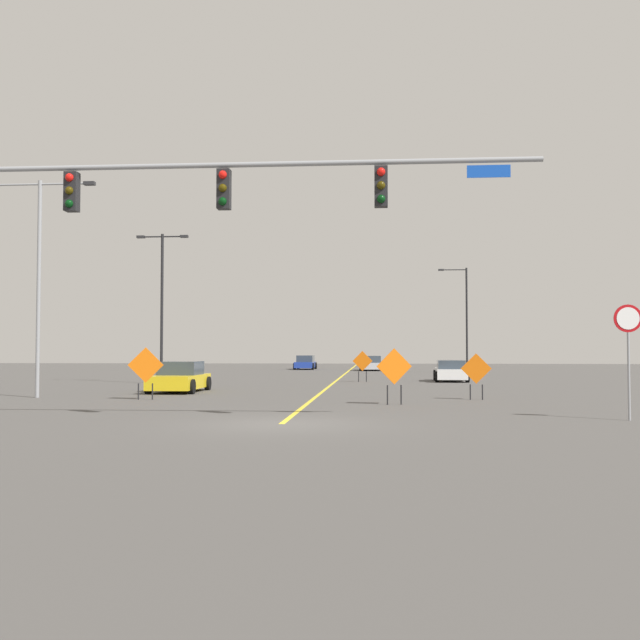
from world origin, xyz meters
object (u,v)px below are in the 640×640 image
Objects in this scene: construction_sign_left_lane at (476,371)px; construction_sign_median_near at (394,369)px; street_lamp_near_right at (39,268)px; street_lamp_far_right at (465,315)px; car_silver_near at (371,364)px; car_yellow_passing at (180,378)px; car_blue_mid at (305,363)px; traffic_signal_assembly at (142,209)px; construction_sign_right_lane at (146,367)px; stop_sign at (628,339)px; car_white_approaching at (451,371)px; construction_sign_left_shoulder at (362,363)px; street_lamp_mid_right at (162,296)px.

construction_sign_left_lane is 4.21m from construction_sign_median_near.
construction_sign_left_lane is at bearing 0.16° from street_lamp_near_right.
street_lamp_far_right reaches higher than car_silver_near.
car_yellow_passing is at bearing 43.24° from street_lamp_near_right.
street_lamp_near_right reaches higher than car_blue_mid.
car_blue_mid is at bearing 104.16° from construction_sign_left_lane.
construction_sign_right_lane is (-2.66, 8.78, -4.40)m from traffic_signal_assembly.
construction_sign_left_lane is (9.96, 9.69, -4.54)m from traffic_signal_assembly.
stop_sign is 47.01m from car_silver_near.
construction_sign_left_lane is 16.28m from car_white_approaching.
car_blue_mid is (6.73, 41.94, -4.58)m from street_lamp_near_right.
traffic_signal_assembly is at bearing -134.29° from construction_sign_median_near.
stop_sign is at bearing -69.27° from construction_sign_left_lane.
car_yellow_passing is at bearing 141.95° from stop_sign.
construction_sign_left_shoulder is 0.42× the size of car_white_approaching.
traffic_signal_assembly is 10.66m from construction_sign_median_near.
construction_sign_left_shoulder is (11.17, 3.19, -3.77)m from street_lamp_mid_right.
street_lamp_far_right is at bearing 80.31° from car_white_approaching.
construction_sign_right_lane is 1.10× the size of construction_sign_left_shoulder.
construction_sign_left_lane is at bearing 40.80° from construction_sign_median_near.
construction_sign_right_lane is at bearing -175.86° from construction_sign_left_lane.
car_yellow_passing is at bearing -138.09° from car_white_approaching.
traffic_signal_assembly is at bearing -172.60° from stop_sign.
street_lamp_far_right is at bearing 84.03° from construction_sign_left_lane.
traffic_signal_assembly is 3.71× the size of car_yellow_passing.
car_white_approaching is at bearing 52.32° from construction_sign_right_lane.
street_lamp_far_right is 4.36× the size of construction_sign_median_near.
traffic_signal_assembly is 3.77× the size of car_blue_mid.
construction_sign_median_near reaches higher than car_white_approaching.
construction_sign_left_shoulder is (7.99, 16.06, -0.11)m from construction_sign_right_lane.
car_blue_mid is (-11.22, 25.63, 0.01)m from car_white_approaching.
car_yellow_passing is at bearing -119.96° from street_lamp_far_right.
car_silver_near is (8.34, 39.32, -0.63)m from construction_sign_right_lane.
construction_sign_median_near is at bearing -88.49° from car_silver_near.
car_silver_near is at bearing 89.14° from construction_sign_left_shoulder.
construction_sign_right_lane is 21.71m from car_white_approaching.
construction_sign_median_near is at bearing -85.41° from construction_sign_left_shoulder.
street_lamp_far_right is 10.70m from car_silver_near.
street_lamp_near_right is at bearing 169.16° from construction_sign_median_near.
construction_sign_left_lane is 0.88× the size of construction_sign_right_lane.
stop_sign is 0.37× the size of street_lamp_far_right.
street_lamp_far_right is 1.95× the size of car_white_approaching.
street_lamp_mid_right reaches higher than car_blue_mid.
car_blue_mid is (-6.30, 3.50, 0.01)m from car_silver_near.
construction_sign_median_near is at bearing -80.61° from car_blue_mid.
street_lamp_near_right is 6.20m from construction_sign_right_lane.
street_lamp_mid_right is 1.92× the size of car_blue_mid.
street_lamp_mid_right is at bearing 133.32° from stop_sign.
car_silver_near reaches higher than car_white_approaching.
car_silver_near is 22.68m from car_white_approaching.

